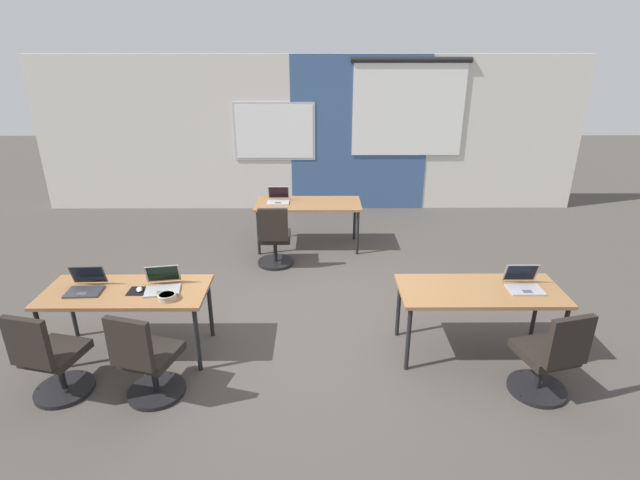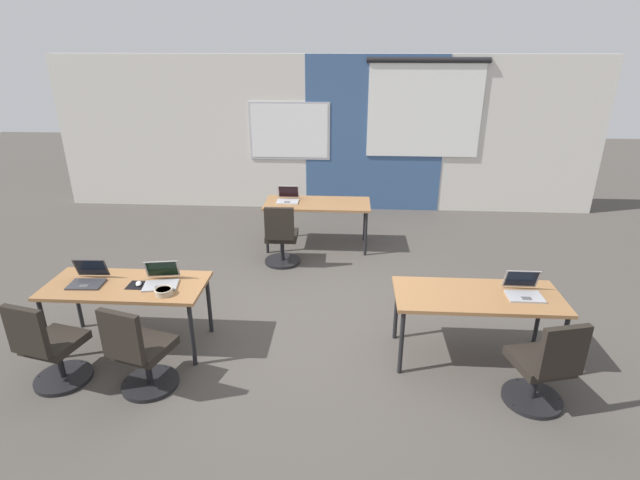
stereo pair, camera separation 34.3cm
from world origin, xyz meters
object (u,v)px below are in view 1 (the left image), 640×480
(chair_near_left_inner, at_px, (147,363))
(chair_near_left_end, at_px, (51,362))
(desk_far_center, at_px, (308,206))
(chair_far_left, at_px, (275,241))
(laptop_near_left_inner, at_px, (163,285))
(laptop_far_left, at_px, (278,199))
(desk_near_left, at_px, (126,296))
(laptop_near_right_end, at_px, (524,284))
(chair_near_right_end, at_px, (548,361))
(mouse_near_left_inner, at_px, (139,289))
(laptop_near_left_end, at_px, (86,286))
(desk_near_right, at_px, (480,295))
(snack_bowl, at_px, (167,296))

(chair_near_left_inner, relative_size, chair_near_left_end, 1.00)
(desk_far_center, xyz_separation_m, chair_near_left_inner, (-1.35, -3.51, -0.28))
(chair_far_left, xyz_separation_m, laptop_near_left_inner, (-0.92, -2.07, 0.39))
(laptop_far_left, bearing_deg, chair_far_left, -91.24)
(desk_near_left, relative_size, chair_far_left, 1.74)
(chair_far_left, relative_size, laptop_near_right_end, 2.78)
(laptop_near_right_end, xyz_separation_m, chair_near_right_end, (-0.00, -0.72, -0.39))
(desk_far_center, bearing_deg, mouse_near_left_inner, -119.61)
(laptop_near_left_inner, distance_m, laptop_near_left_end, 0.75)
(chair_near_left_inner, relative_size, laptop_near_left_end, 2.67)
(desk_near_right, relative_size, laptop_far_left, 4.81)
(laptop_near_left_inner, height_order, snack_bowl, laptop_near_left_inner)
(desk_near_left, distance_m, desk_far_center, 3.30)
(snack_bowl, bearing_deg, desk_far_center, 66.75)
(desk_near_left, bearing_deg, desk_near_right, 0.00)
(desk_far_center, height_order, chair_near_right_end, chair_near_right_end)
(chair_near_left_inner, bearing_deg, chair_near_right_end, -163.77)
(mouse_near_left_inner, height_order, chair_near_left_inner, chair_near_left_inner)
(desk_near_right, bearing_deg, chair_far_left, 136.60)
(laptop_near_right_end, bearing_deg, laptop_near_left_inner, -179.97)
(mouse_near_left_inner, xyz_separation_m, laptop_near_left_end, (-0.53, 0.03, 0.03))
(chair_far_left, height_order, snack_bowl, chair_far_left)
(laptop_near_right_end, bearing_deg, mouse_near_left_inner, -179.25)
(chair_far_left, height_order, chair_near_left_inner, same)
(chair_near_left_end, bearing_deg, chair_far_left, -108.82)
(desk_near_left, xyz_separation_m, laptop_near_left_end, (-0.39, 0.01, 0.11))
(desk_near_left, xyz_separation_m, laptop_near_left_inner, (0.36, 0.03, 0.11))
(laptop_near_right_end, height_order, laptop_near_left_end, same)
(chair_near_right_end, relative_size, chair_near_left_end, 1.00)
(desk_near_right, xyz_separation_m, laptop_near_left_end, (-3.89, 0.01, 0.11))
(desk_near_right, xyz_separation_m, chair_near_right_end, (0.43, -0.69, -0.28))
(mouse_near_left_inner, relative_size, snack_bowl, 0.63)
(chair_near_left_inner, distance_m, chair_near_left_end, 0.85)
(chair_near_right_end, xyz_separation_m, chair_near_left_end, (-4.38, 0.01, 0.00))
(chair_far_left, xyz_separation_m, chair_near_left_inner, (-0.89, -2.80, 0.00))
(chair_far_left, height_order, laptop_near_right_end, laptop_near_right_end)
(desk_near_right, height_order, laptop_near_left_end, laptop_near_left_end)
(desk_near_left, xyz_separation_m, laptop_near_right_end, (3.93, 0.02, 0.11))
(desk_near_left, bearing_deg, mouse_near_left_inner, -8.09)
(chair_far_left, xyz_separation_m, chair_near_left_end, (-1.74, -2.78, 0.00))
(mouse_near_left_inner, distance_m, chair_near_left_inner, 0.82)
(chair_near_right_end, relative_size, snack_bowl, 5.18)
(laptop_near_left_end, bearing_deg, mouse_near_left_inner, -5.61)
(laptop_near_left_inner, xyz_separation_m, laptop_near_right_end, (3.57, -0.00, 0.00))
(laptop_near_left_inner, relative_size, chair_near_right_end, 0.41)
(desk_near_right, height_order, chair_far_left, chair_far_left)
(mouse_near_left_inner, xyz_separation_m, snack_bowl, (0.32, -0.17, 0.01))
(laptop_near_right_end, height_order, chair_near_right_end, laptop_near_right_end)
(chair_far_left, relative_size, mouse_near_left_inner, 8.17)
(mouse_near_left_inner, bearing_deg, chair_near_left_end, -132.30)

